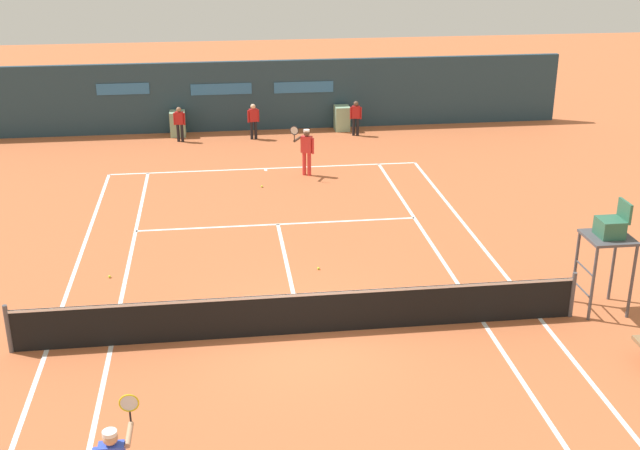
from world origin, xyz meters
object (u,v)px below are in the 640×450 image
umpire_chair (609,237)px  tennis_ball_by_sideline (318,268)px  tennis_ball_mid_court (262,186)px  ball_kid_left_post (179,122)px  tennis_ball_near_service_line (110,277)px  player_on_baseline (306,148)px  ball_kid_centre_post (356,116)px  ball_kid_right_post (253,119)px

umpire_chair → tennis_ball_by_sideline: umpire_chair is taller
tennis_ball_mid_court → ball_kid_left_post: bearing=115.3°
tennis_ball_near_service_line → tennis_ball_by_sideline: bearing=-2.1°
umpire_chair → tennis_ball_mid_court: bearing=36.7°
player_on_baseline → tennis_ball_by_sideline: (-0.56, -7.60, -0.93)m
tennis_ball_mid_court → ball_kid_centre_post: bearing=55.1°
player_on_baseline → ball_kid_centre_post: (2.50, 4.77, -0.17)m
ball_kid_centre_post → tennis_ball_mid_court: (-4.07, -5.84, -0.76)m
player_on_baseline → tennis_ball_mid_court: bearing=61.7°
ball_kid_centre_post → tennis_ball_near_service_line: size_ratio=20.23×
tennis_ball_by_sideline → ball_kid_left_post: bearing=106.9°
ball_kid_centre_post → tennis_ball_by_sideline: 12.77m
player_on_baseline → tennis_ball_near_service_line: bearing=79.9°
umpire_chair → tennis_ball_mid_court: umpire_chair is taller
ball_kid_right_post → tennis_ball_near_service_line: 12.91m
tennis_ball_mid_court → player_on_baseline: bearing=34.1°
tennis_ball_mid_court → tennis_ball_near_service_line: (-4.15, -6.35, 0.00)m
ball_kid_right_post → ball_kid_left_post: bearing=-9.5°
player_on_baseline → tennis_ball_by_sideline: 7.68m
ball_kid_right_post → tennis_ball_near_service_line: size_ratio=20.39×
umpire_chair → tennis_ball_near_service_line: (-11.19, 3.12, -1.74)m
ball_kid_centre_post → tennis_ball_mid_court: ball_kid_centre_post is taller
player_on_baseline → tennis_ball_by_sideline: size_ratio=26.73×
player_on_baseline → tennis_ball_near_service_line: 9.40m
ball_kid_right_post → player_on_baseline: bearing=98.0°
ball_kid_right_post → tennis_ball_mid_court: size_ratio=20.39×
umpire_chair → player_on_baseline: umpire_chair is taller
player_on_baseline → tennis_ball_by_sideline: bearing=113.3°
ball_kid_left_post → ball_kid_right_post: (2.82, 0.00, 0.02)m
tennis_ball_mid_court → tennis_ball_by_sideline: (1.01, -6.53, 0.00)m
ball_kid_centre_post → ball_kid_right_post: (-4.01, -0.00, 0.01)m
umpire_chair → tennis_ball_near_service_line: bearing=74.4°
tennis_ball_near_service_line → player_on_baseline: bearing=52.4°
tennis_ball_mid_court → tennis_ball_by_sideline: same height
player_on_baseline → tennis_ball_near_service_line: size_ratio=26.73×
player_on_baseline → ball_kid_right_post: bearing=-44.9°
umpire_chair → ball_kid_centre_post: umpire_chair is taller
ball_kid_left_post → tennis_ball_by_sideline: size_ratio=19.89×
player_on_baseline → ball_kid_left_post: size_ratio=1.34×
umpire_chair → tennis_ball_mid_court: 11.93m
ball_kid_right_post → tennis_ball_near_service_line: ball_kid_right_post is taller
ball_kid_left_post → tennis_ball_near_service_line: ball_kid_left_post is taller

